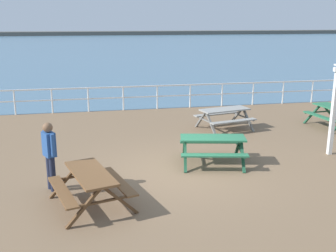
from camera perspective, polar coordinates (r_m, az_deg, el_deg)
name	(u,v)px	position (r m, az deg, el deg)	size (l,w,h in m)	color
ground_plane	(178,174)	(11.02, 1.37, -6.77)	(30.00, 24.00, 0.20)	brown
sea_band	(102,46)	(62.91, -9.28, 11.08)	(142.00, 90.00, 0.01)	#476B84
distant_shoreline	(95,35)	(105.84, -10.19, 12.51)	(142.00, 6.00, 1.80)	#4C4C47
seaward_railing	(140,93)	(18.18, -3.92, 4.60)	(23.07, 0.07, 1.08)	white
picnic_table_near_left	(213,144)	(11.39, 6.31, -2.48)	(2.07, 1.84, 0.80)	#286B47
picnic_table_near_right	(91,180)	(8.97, -10.81, -7.55)	(1.93, 2.14, 0.80)	brown
picnic_table_mid_centre	(335,112)	(16.42, 22.46, 1.85)	(1.71, 1.95, 0.80)	#286B47
picnic_table_far_right	(225,114)	(15.00, 7.99, 1.70)	(2.09, 1.87, 0.80)	gray
visitor	(50,152)	(9.87, -16.35, -3.54)	(0.35, 0.48, 1.66)	#1E2338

